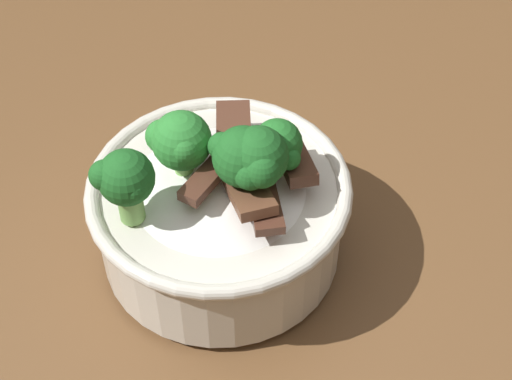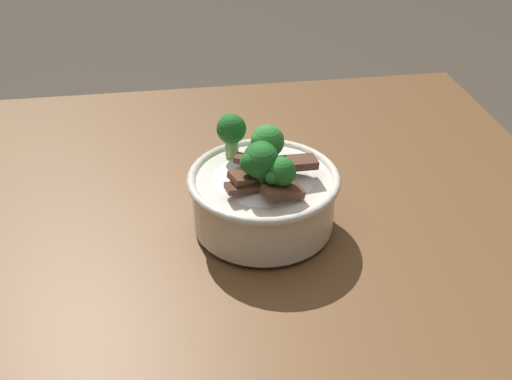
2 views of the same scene
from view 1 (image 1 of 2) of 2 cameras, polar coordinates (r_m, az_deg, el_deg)
name	(u,v)px [view 1 (image 1 of 2)]	position (r m, az deg, el deg)	size (l,w,h in m)	color
dining_table	(345,368)	(0.73, 6.39, -12.58)	(1.19, 1.05, 0.75)	brown
rice_bowl	(220,205)	(0.62, -2.60, -1.06)	(0.21, 0.21, 0.15)	silver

